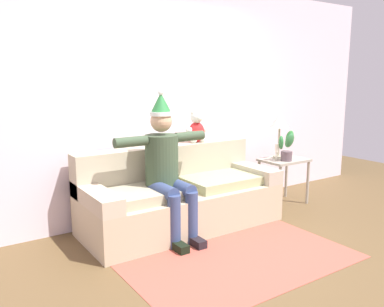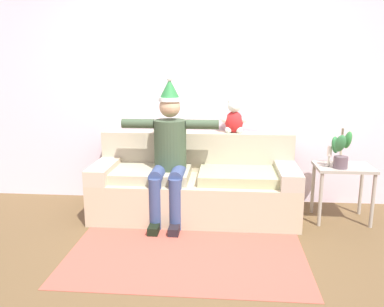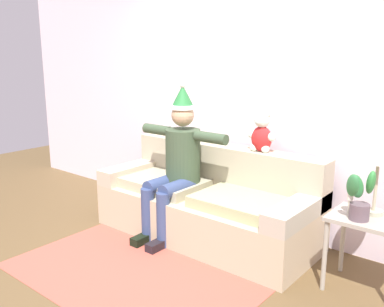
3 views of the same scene
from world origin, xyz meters
name	(u,v)px [view 3 (image 3 of 3)]	position (x,y,z in m)	size (l,w,h in m)	color
ground_plane	(132,275)	(0.00, 0.00, 0.00)	(10.00, 10.00, 0.00)	brown
back_wall	(240,95)	(0.00, 1.55, 1.35)	(7.00, 0.10, 2.70)	silver
couch	(208,203)	(0.00, 1.03, 0.33)	(2.16, 0.89, 0.86)	#C0AC8B
person_seated	(177,160)	(-0.26, 0.86, 0.75)	(1.02, 0.77, 1.50)	#394C35
teddy_bear	(262,134)	(0.41, 1.30, 1.03)	(0.29, 0.17, 0.38)	red
side_table	(370,230)	(1.54, 0.96, 0.49)	(0.57, 0.43, 0.59)	#A49D8E
table_lamp	(379,154)	(1.53, 1.05, 1.05)	(0.24, 0.24, 0.58)	#ADAC91
potted_plant	(360,196)	(1.47, 0.87, 0.77)	(0.23, 0.27, 0.39)	#5F4C54
candle_tall	(350,197)	(1.38, 0.94, 0.72)	(0.04, 0.04, 0.21)	beige
area_rug	(129,275)	(0.00, -0.02, 0.00)	(2.06, 1.21, 0.01)	#B54F40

